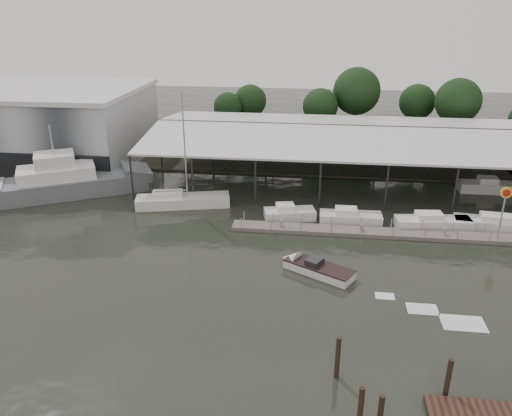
# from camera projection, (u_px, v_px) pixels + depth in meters

# --- Properties ---
(ground) EXTENTS (200.00, 200.00, 0.00)m
(ground) POSITION_uv_depth(u_px,v_px,m) (202.00, 275.00, 42.40)
(ground) COLOR black
(ground) RESTS_ON ground
(land_strip_far) EXTENTS (140.00, 30.00, 0.30)m
(land_strip_far) POSITION_uv_depth(u_px,v_px,m) (260.00, 144.00, 80.86)
(land_strip_far) COLOR #35392A
(land_strip_far) RESTS_ON ground
(storage_warehouse) EXTENTS (24.50, 20.50, 10.50)m
(storage_warehouse) POSITION_uv_depth(u_px,v_px,m) (55.00, 125.00, 71.00)
(storage_warehouse) COLOR #AAB1B5
(storage_warehouse) RESTS_ON ground
(covered_boat_shed) EXTENTS (58.24, 24.00, 6.96)m
(covered_boat_shed) POSITION_uv_depth(u_px,v_px,m) (379.00, 132.00, 63.79)
(covered_boat_shed) COLOR silver
(covered_boat_shed) RESTS_ON ground
(floating_dock) EXTENTS (28.00, 2.00, 1.40)m
(floating_dock) POSITION_uv_depth(u_px,v_px,m) (371.00, 232.00, 49.79)
(floating_dock) COLOR slate
(floating_dock) RESTS_ON ground
(shell_fuel_sign) EXTENTS (1.10, 0.18, 5.55)m
(shell_fuel_sign) POSITION_uv_depth(u_px,v_px,m) (504.00, 203.00, 47.00)
(shell_fuel_sign) COLOR gray
(shell_fuel_sign) RESTS_ON ground
(grey_trawler) EXTENTS (19.06, 13.47, 8.84)m
(grey_trawler) POSITION_uv_depth(u_px,v_px,m) (69.00, 182.00, 59.75)
(grey_trawler) COLOR slate
(grey_trawler) RESTS_ON ground
(white_sailboat) EXTENTS (10.79, 4.99, 13.18)m
(white_sailboat) POSITION_uv_depth(u_px,v_px,m) (181.00, 201.00, 56.51)
(white_sailboat) COLOR silver
(white_sailboat) RESTS_ON ground
(speedboat_underway) EXTENTS (16.13, 9.93, 2.00)m
(speedboat_underway) POSITION_uv_depth(u_px,v_px,m) (313.00, 267.00, 42.84)
(speedboat_underway) COLOR silver
(speedboat_underway) RESTS_ON ground
(moored_cruiser_0) EXTENTS (5.71, 3.35, 1.70)m
(moored_cruiser_0) POSITION_uv_depth(u_px,v_px,m) (289.00, 213.00, 53.22)
(moored_cruiser_0) COLOR silver
(moored_cruiser_0) RESTS_ON ground
(moored_cruiser_1) EXTENTS (6.45, 2.33, 1.70)m
(moored_cruiser_1) POSITION_uv_depth(u_px,v_px,m) (350.00, 217.00, 52.24)
(moored_cruiser_1) COLOR silver
(moored_cruiser_1) RESTS_ON ground
(moored_cruiser_2) EXTENTS (7.76, 2.94, 1.70)m
(moored_cruiser_2) POSITION_uv_depth(u_px,v_px,m) (432.00, 222.00, 51.05)
(moored_cruiser_2) COLOR silver
(moored_cruiser_2) RESTS_ON ground
(moored_cruiser_3) EXTENTS (9.16, 3.34, 1.70)m
(moored_cruiser_3) POSITION_uv_depth(u_px,v_px,m) (500.00, 224.00, 50.58)
(moored_cruiser_3) COLOR silver
(moored_cruiser_3) RESTS_ON ground
(mooring_pilings) EXTENTS (6.67, 6.70, 3.60)m
(mooring_pilings) POSITION_uv_depth(u_px,v_px,m) (382.00, 409.00, 27.02)
(mooring_pilings) COLOR #322319
(mooring_pilings) RESTS_ON ground
(horizon_tree_line) EXTENTS (69.58, 11.38, 11.71)m
(horizon_tree_line) POSITION_uv_depth(u_px,v_px,m) (406.00, 102.00, 81.38)
(horizon_tree_line) COLOR black
(horizon_tree_line) RESTS_ON ground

